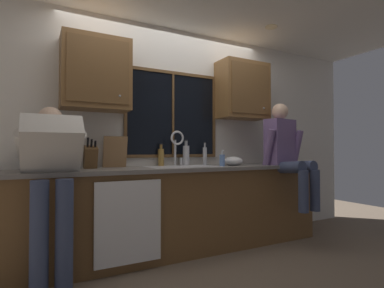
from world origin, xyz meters
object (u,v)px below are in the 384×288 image
(bottle_tall_clear, at_px, (205,155))
(mixing_bowl, at_px, (233,161))
(cutting_board, at_px, (115,152))
(bottle_amber_small, at_px, (186,155))
(soap_dispenser, at_px, (222,160))
(bottle_green_glass, at_px, (161,157))
(knife_block, at_px, (91,158))
(person_standing, at_px, (51,171))
(person_sitting_on_counter, at_px, (286,150))

(bottle_tall_clear, bearing_deg, mixing_bowl, -45.54)
(cutting_board, height_order, bottle_amber_small, cutting_board)
(cutting_board, relative_size, bottle_tall_clear, 1.18)
(soap_dispenser, distance_m, bottle_green_glass, 0.69)
(bottle_amber_small, bearing_deg, knife_block, -175.05)
(mixing_bowl, relative_size, bottle_amber_small, 0.73)
(person_standing, relative_size, bottle_amber_small, 4.94)
(soap_dispenser, height_order, bottle_tall_clear, bottle_tall_clear)
(bottle_tall_clear, bearing_deg, person_standing, -164.25)
(knife_block, relative_size, bottle_green_glass, 1.26)
(mixing_bowl, distance_m, soap_dispenser, 0.23)
(person_standing, distance_m, bottle_amber_small, 1.54)
(person_sitting_on_counter, xyz_separation_m, mixing_bowl, (-0.62, 0.22, -0.13))
(person_sitting_on_counter, relative_size, bottle_tall_clear, 4.51)
(knife_block, distance_m, bottle_green_glass, 0.80)
(person_sitting_on_counter, height_order, bottle_amber_small, person_sitting_on_counter)
(person_standing, xyz_separation_m, soap_dispenser, (1.74, 0.15, 0.05))
(knife_block, height_order, cutting_board, cutting_board)
(cutting_board, height_order, mixing_bowl, cutting_board)
(bottle_tall_clear, bearing_deg, knife_block, -176.14)
(cutting_board, bearing_deg, person_standing, -141.59)
(person_standing, relative_size, person_sitting_on_counter, 1.18)
(bottle_tall_clear, bearing_deg, person_sitting_on_counter, -28.57)
(cutting_board, xyz_separation_m, mixing_bowl, (1.33, -0.26, -0.11))
(mixing_bowl, height_order, bottle_amber_small, bottle_amber_small)
(knife_block, bearing_deg, bottle_green_glass, 9.11)
(knife_block, bearing_deg, soap_dispenser, -9.99)
(person_standing, bearing_deg, soap_dispenser, 4.88)
(soap_dispenser, bearing_deg, knife_block, 170.01)
(soap_dispenser, height_order, bottle_green_glass, bottle_green_glass)
(soap_dispenser, distance_m, bottle_tall_clear, 0.34)
(knife_block, xyz_separation_m, bottle_green_glass, (0.79, 0.13, -0.00))
(soap_dispenser, xyz_separation_m, bottle_tall_clear, (-0.03, 0.33, 0.05))
(bottle_tall_clear, distance_m, bottle_amber_small, 0.25)
(soap_dispenser, bearing_deg, mixing_bowl, 21.63)
(person_standing, relative_size, mixing_bowl, 6.80)
(bottle_tall_clear, bearing_deg, cutting_board, 179.22)
(person_sitting_on_counter, bearing_deg, knife_block, 170.23)
(cutting_board, xyz_separation_m, bottle_tall_clear, (1.08, -0.01, -0.05))
(person_standing, height_order, mixing_bowl, person_standing)
(person_sitting_on_counter, height_order, bottle_tall_clear, person_sitting_on_counter)
(knife_block, distance_m, soap_dispenser, 1.40)
(bottle_green_glass, bearing_deg, soap_dispenser, -32.13)
(soap_dispenser, bearing_deg, bottle_green_glass, 147.87)
(soap_dispenser, height_order, bottle_amber_small, bottle_amber_small)
(bottle_amber_small, bearing_deg, cutting_board, 179.26)
(bottle_green_glass, relative_size, bottle_amber_small, 0.85)
(mixing_bowl, bearing_deg, knife_block, 174.33)
(person_standing, distance_m, knife_block, 0.54)
(cutting_board, relative_size, soap_dispenser, 1.81)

